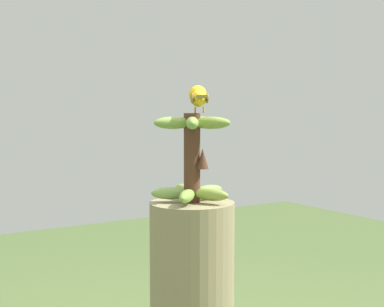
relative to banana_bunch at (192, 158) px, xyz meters
The scene contains 2 objects.
banana_bunch is the anchor object (origin of this frame).
perched_bird 0.18m from the banana_bunch, 67.35° to the right, with size 0.20×0.12×0.08m.
Camera 1 is at (-1.36, 0.86, 1.18)m, focal length 50.89 mm.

